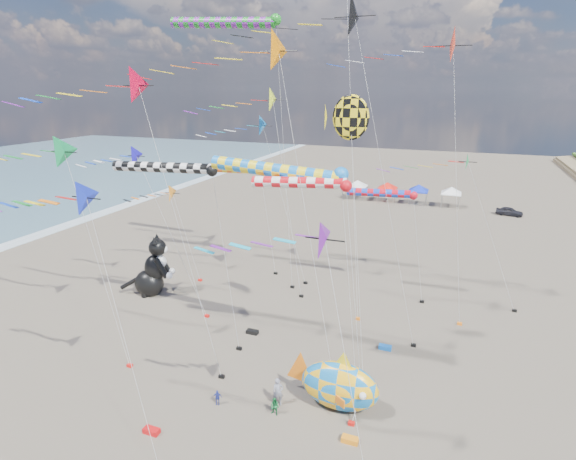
% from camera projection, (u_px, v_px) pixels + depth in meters
% --- Properties ---
extents(delta_kite_0, '(12.00, 2.27, 15.48)m').
position_uv_depth(delta_kite_0, '(50.00, 157.00, 27.66)').
color(delta_kite_0, '#118C48').
rests_on(delta_kite_0, ground).
extents(delta_kite_1, '(10.36, 1.80, 13.99)m').
position_uv_depth(delta_kite_1, '(140.00, 160.00, 35.05)').
color(delta_kite_1, '#1C14C4').
rests_on(delta_kite_1, ground).
extents(delta_kite_2, '(12.39, 2.28, 21.08)m').
position_uv_depth(delta_kite_2, '(264.00, 56.00, 22.67)').
color(delta_kite_2, orange).
rests_on(delta_kite_2, ground).
extents(delta_kite_3, '(7.98, 1.89, 9.46)m').
position_uv_depth(delta_kite_3, '(166.00, 197.00, 42.66)').
color(delta_kite_3, orange).
rests_on(delta_kite_3, ground).
extents(delta_kite_4, '(11.36, 2.73, 22.33)m').
position_uv_depth(delta_kite_4, '(443.00, 47.00, 30.75)').
color(delta_kite_4, red).
rests_on(delta_kite_4, ground).
extents(delta_kite_6, '(15.32, 2.31, 19.44)m').
position_uv_depth(delta_kite_6, '(114.00, 90.00, 25.99)').
color(delta_kite_6, red).
rests_on(delta_kite_6, ground).
extents(delta_kite_7, '(8.63, 1.80, 13.36)m').
position_uv_depth(delta_kite_7, '(292.00, 253.00, 16.92)').
color(delta_kite_7, '#6D1596').
rests_on(delta_kite_7, ground).
extents(delta_kite_8, '(9.31, 1.80, 14.36)m').
position_uv_depth(delta_kite_8, '(60.00, 212.00, 18.94)').
color(delta_kite_8, '#172BC4').
rests_on(delta_kite_8, ground).
extents(delta_kite_9, '(10.45, 2.00, 15.95)m').
position_uv_depth(delta_kite_9, '(259.00, 128.00, 40.59)').
color(delta_kite_9, blue).
rests_on(delta_kite_9, ground).
extents(delta_kite_10, '(13.71, 2.89, 23.82)m').
position_uv_depth(delta_kite_10, '(365.00, 19.00, 27.81)').
color(delta_kite_10, black).
rests_on(delta_kite_10, ground).
extents(delta_kite_11, '(11.49, 2.21, 18.32)m').
position_uv_depth(delta_kite_11, '(255.00, 103.00, 36.98)').
color(delta_kite_11, '#E0FE26').
rests_on(delta_kite_11, ground).
extents(delta_kite_12, '(10.93, 1.58, 13.14)m').
position_uv_depth(delta_kite_12, '(461.00, 168.00, 36.27)').
color(delta_kite_12, '#1D9448').
rests_on(delta_kite_12, ground).
extents(windsock_0, '(9.67, 0.86, 13.93)m').
position_uv_depth(windsock_0, '(281.00, 171.00, 25.99)').
color(windsock_0, blue).
rests_on(windsock_0, ground).
extents(windsock_1, '(7.24, 0.71, 9.91)m').
position_uv_depth(windsock_1, '(384.00, 194.00, 38.05)').
color(windsock_1, red).
rests_on(windsock_1, ground).
extents(windsock_2, '(7.15, 0.66, 13.32)m').
position_uv_depth(windsock_2, '(305.00, 185.00, 25.20)').
color(windsock_2, red).
rests_on(windsock_2, ground).
extents(windsock_3, '(9.65, 0.79, 10.86)m').
position_uv_depth(windsock_3, '(227.00, 169.00, 44.25)').
color(windsock_3, '#FC5D15').
rests_on(windsock_3, ground).
extents(windsock_4, '(11.41, 0.92, 23.78)m').
position_uv_depth(windsock_4, '(227.00, 23.00, 37.52)').
color(windsock_4, '#188720').
rests_on(windsock_4, ground).
extents(windsock_5, '(9.35, 0.73, 13.31)m').
position_uv_depth(windsock_5, '(167.00, 169.00, 30.27)').
color(windsock_5, black).
rests_on(windsock_5, ground).
extents(angelfish_kite, '(3.74, 3.02, 17.73)m').
position_uv_depth(angelfish_kite, '(347.00, 120.00, 26.43)').
color(angelfish_kite, yellow).
rests_on(angelfish_kite, ground).
extents(cat_inflatable, '(4.68, 3.54, 5.67)m').
position_uv_depth(cat_inflatable, '(150.00, 266.00, 40.35)').
color(cat_inflatable, black).
rests_on(cat_inflatable, ground).
extents(fish_inflatable, '(6.19, 2.73, 3.96)m').
position_uv_depth(fish_inflatable, '(339.00, 386.00, 25.95)').
color(fish_inflatable, '#1371BD').
rests_on(fish_inflatable, ground).
extents(person_adult, '(0.76, 0.68, 1.75)m').
position_uv_depth(person_adult, '(278.00, 392.00, 26.57)').
color(person_adult, gray).
rests_on(person_adult, ground).
extents(child_green, '(0.60, 0.50, 1.11)m').
position_uv_depth(child_green, '(275.00, 407.00, 25.82)').
color(child_green, '#196E35').
rests_on(child_green, ground).
extents(child_blue, '(0.61, 0.42, 0.96)m').
position_uv_depth(child_blue, '(217.00, 397.00, 26.70)').
color(child_blue, '#273395').
rests_on(child_blue, ground).
extents(kite_bag_0, '(0.90, 0.44, 0.30)m').
position_uv_depth(kite_bag_0, '(151.00, 431.00, 24.55)').
color(kite_bag_0, red).
rests_on(kite_bag_0, ground).
extents(kite_bag_1, '(0.90, 0.44, 0.30)m').
position_uv_depth(kite_bag_1, '(385.00, 347.00, 32.47)').
color(kite_bag_1, blue).
rests_on(kite_bag_1, ground).
extents(kite_bag_2, '(0.90, 0.44, 0.30)m').
position_uv_depth(kite_bag_2, '(350.00, 440.00, 23.92)').
color(kite_bag_2, orange).
rests_on(kite_bag_2, ground).
extents(kite_bag_3, '(0.90, 0.44, 0.30)m').
position_uv_depth(kite_bag_3, '(252.00, 332.00, 34.54)').
color(kite_bag_3, black).
rests_on(kite_bag_3, ground).
extents(tent_row, '(19.20, 4.20, 3.80)m').
position_uv_depth(tent_row, '(403.00, 184.00, 73.01)').
color(tent_row, white).
rests_on(tent_row, ground).
extents(parked_car, '(3.89, 2.14, 1.25)m').
position_uv_depth(parked_car, '(509.00, 211.00, 66.58)').
color(parked_car, '#26262D').
rests_on(parked_car, ground).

